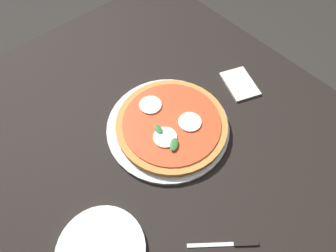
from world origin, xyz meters
name	(u,v)px	position (x,y,z in m)	size (l,w,h in m)	color
ground_plane	(164,200)	(0.00, 0.00, 0.00)	(6.00, 6.00, 0.00)	#2D2B28
dining_table	(162,140)	(0.00, 0.00, 0.64)	(1.22, 1.04, 0.74)	black
serving_tray	(168,127)	(-0.02, -0.01, 0.74)	(0.37, 0.37, 0.01)	silver
pizza	(171,124)	(-0.03, -0.01, 0.76)	(0.33, 0.33, 0.03)	#C6843F
plate_white	(101,251)	(-0.18, 0.34, 0.74)	(0.21, 0.21, 0.01)	white
napkin	(240,84)	(-0.05, -0.30, 0.74)	(0.13, 0.09, 0.01)	white
knife	(232,244)	(-0.38, 0.10, 0.74)	(0.12, 0.14, 0.01)	black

